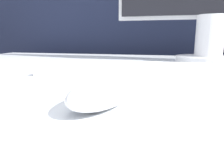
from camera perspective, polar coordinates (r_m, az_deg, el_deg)
The scene contains 3 objects.
partition_panel at distance 1.17m, azimuth 11.12°, elevation 3.73°, with size 5.00×0.03×1.31m.
computer_mouse_near at distance 0.25m, azimuth -2.06°, elevation -2.05°, with size 0.08×0.13×0.03m.
keyboard at distance 0.47m, azimuth 4.09°, elevation 3.83°, with size 0.38×0.13×0.02m.
Camera 1 is at (0.06, -0.44, 0.82)m, focal length 35.00 mm.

